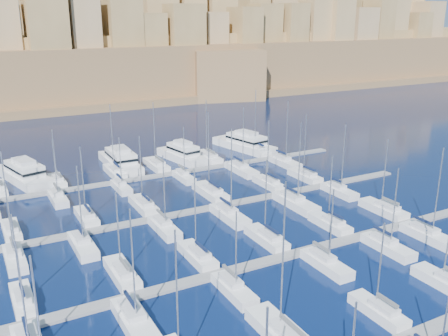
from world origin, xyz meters
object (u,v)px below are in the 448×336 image
sailboat_2 (284,335)px  motor_yacht_c (182,154)px  sailboat_4 (446,283)px  motor_yacht_a (24,173)px  motor_yacht_d (245,143)px  motor_yacht_b (120,160)px

sailboat_2 → motor_yacht_c: (18.28, 68.58, 0.93)m
sailboat_4 → motor_yacht_a: 82.36m
sailboat_2 → motor_yacht_d: sailboat_2 is taller
motor_yacht_b → motor_yacht_c: bearing=-5.7°
motor_yacht_b → motor_yacht_d: 33.13m
sailboat_2 → motor_yacht_d: size_ratio=0.93×
motor_yacht_a → motor_yacht_b: same height
sailboat_2 → motor_yacht_b: (3.63, 70.03, 0.93)m
motor_yacht_a → motor_yacht_b: (20.68, -0.15, 0.00)m
sailboat_2 → sailboat_4: bearing=-1.9°
motor_yacht_d → motor_yacht_a: bearing=-179.8°
sailboat_4 → motor_yacht_b: bearing=106.5°
motor_yacht_c → motor_yacht_d: bearing=5.5°
sailboat_4 → motor_yacht_a: sailboat_4 is taller
motor_yacht_b → motor_yacht_c: (14.65, -1.45, 0.00)m
sailboat_4 → motor_yacht_a: size_ratio=0.75×
motor_yacht_b → motor_yacht_c: 14.72m
sailboat_2 → motor_yacht_a: sailboat_2 is taller
motor_yacht_c → motor_yacht_d: same height
sailboat_2 → motor_yacht_b: size_ratio=1.00×
sailboat_4 → motor_yacht_c: (-6.38, 69.41, 0.98)m
motor_yacht_c → sailboat_2: bearing=-104.9°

